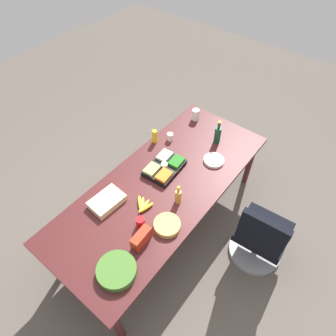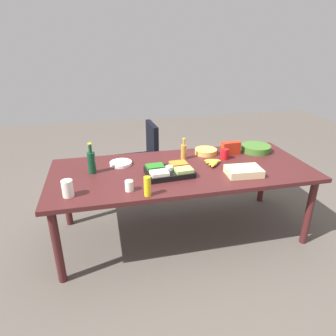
{
  "view_description": "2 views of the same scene",
  "coord_description": "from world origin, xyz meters",
  "px_view_note": "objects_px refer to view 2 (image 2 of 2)",
  "views": [
    {
      "loc": [
        -1.42,
        -1.18,
        3.06
      ],
      "look_at": [
        0.14,
        0.05,
        0.83
      ],
      "focal_mm": 31.42,
      "sensor_mm": 36.0,
      "label": 1
    },
    {
      "loc": [
        0.73,
        2.55,
        1.91
      ],
      "look_at": [
        0.15,
        0.03,
        0.78
      ],
      "focal_mm": 31.75,
      "sensor_mm": 36.0,
      "label": 2
    }
  ],
  "objects_px": {
    "paper_cup": "(129,186)",
    "paper_plate_stack": "(121,163)",
    "mayo_jar": "(68,188)",
    "banana_bunch": "(214,162)",
    "veggie_tray": "(169,171)",
    "salad_bowl": "(256,148)",
    "chip_bowl": "(206,151)",
    "wine_bottle": "(92,162)",
    "office_chair": "(140,167)",
    "sheet_cake": "(244,171)",
    "conference_table": "(182,174)",
    "mustard_bottle": "(147,186)",
    "chip_bag_red": "(231,148)",
    "red_solo_cup": "(225,154)",
    "dressing_bottle": "(184,151)"
  },
  "relations": [
    {
      "from": "veggie_tray",
      "to": "paper_plate_stack",
      "type": "relative_size",
      "value": 2.0
    },
    {
      "from": "mayo_jar",
      "to": "sheet_cake",
      "type": "bearing_deg",
      "value": -177.73
    },
    {
      "from": "paper_plate_stack",
      "to": "banana_bunch",
      "type": "xyz_separation_m",
      "value": [
        -0.91,
        0.21,
        0.01
      ]
    },
    {
      "from": "chip_bowl",
      "to": "wine_bottle",
      "type": "bearing_deg",
      "value": 11.25
    },
    {
      "from": "chip_bag_red",
      "to": "paper_plate_stack",
      "type": "bearing_deg",
      "value": 1.26
    },
    {
      "from": "paper_cup",
      "to": "mayo_jar",
      "type": "bearing_deg",
      "value": -1.8
    },
    {
      "from": "office_chair",
      "to": "banana_bunch",
      "type": "relative_size",
      "value": 4.89
    },
    {
      "from": "conference_table",
      "to": "chip_bag_red",
      "type": "relative_size",
      "value": 12.62
    },
    {
      "from": "office_chair",
      "to": "salad_bowl",
      "type": "xyz_separation_m",
      "value": [
        -1.21,
        0.74,
        0.42
      ]
    },
    {
      "from": "salad_bowl",
      "to": "chip_bag_red",
      "type": "xyz_separation_m",
      "value": [
        0.32,
        0.02,
        0.03
      ]
    },
    {
      "from": "sheet_cake",
      "to": "banana_bunch",
      "type": "height_order",
      "value": "sheet_cake"
    },
    {
      "from": "office_chair",
      "to": "wine_bottle",
      "type": "distance_m",
      "value": 1.19
    },
    {
      "from": "wine_bottle",
      "to": "mustard_bottle",
      "type": "xyz_separation_m",
      "value": [
        -0.43,
        0.55,
        -0.03
      ]
    },
    {
      "from": "veggie_tray",
      "to": "wine_bottle",
      "type": "bearing_deg",
      "value": -16.49
    },
    {
      "from": "wine_bottle",
      "to": "red_solo_cup",
      "type": "height_order",
      "value": "wine_bottle"
    },
    {
      "from": "paper_cup",
      "to": "veggie_tray",
      "type": "height_order",
      "value": "paper_cup"
    },
    {
      "from": "mustard_bottle",
      "to": "dressing_bottle",
      "type": "height_order",
      "value": "dressing_bottle"
    },
    {
      "from": "mayo_jar",
      "to": "mustard_bottle",
      "type": "xyz_separation_m",
      "value": [
        -0.62,
        0.13,
        0.01
      ]
    },
    {
      "from": "office_chair",
      "to": "salad_bowl",
      "type": "height_order",
      "value": "office_chair"
    },
    {
      "from": "conference_table",
      "to": "chip_bowl",
      "type": "xyz_separation_m",
      "value": [
        -0.36,
        -0.34,
        0.09
      ]
    },
    {
      "from": "mayo_jar",
      "to": "paper_cup",
      "type": "distance_m",
      "value": 0.49
    },
    {
      "from": "salad_bowl",
      "to": "chip_bag_red",
      "type": "bearing_deg",
      "value": 3.7
    },
    {
      "from": "conference_table",
      "to": "mustard_bottle",
      "type": "bearing_deg",
      "value": 47.78
    },
    {
      "from": "veggie_tray",
      "to": "banana_bunch",
      "type": "height_order",
      "value": "veggie_tray"
    },
    {
      "from": "sheet_cake",
      "to": "veggie_tray",
      "type": "xyz_separation_m",
      "value": [
        0.67,
        -0.16,
        0.0
      ]
    },
    {
      "from": "chip_bowl",
      "to": "sheet_cake",
      "type": "distance_m",
      "value": 0.62
    },
    {
      "from": "conference_table",
      "to": "mustard_bottle",
      "type": "xyz_separation_m",
      "value": [
        0.42,
        0.46,
        0.15
      ]
    },
    {
      "from": "banana_bunch",
      "to": "salad_bowl",
      "type": "relative_size",
      "value": 0.6
    },
    {
      "from": "red_solo_cup",
      "to": "banana_bunch",
      "type": "relative_size",
      "value": 0.57
    },
    {
      "from": "mayo_jar",
      "to": "veggie_tray",
      "type": "bearing_deg",
      "value": -166.15
    },
    {
      "from": "paper_cup",
      "to": "paper_plate_stack",
      "type": "relative_size",
      "value": 0.41
    },
    {
      "from": "sheet_cake",
      "to": "veggie_tray",
      "type": "relative_size",
      "value": 0.73
    },
    {
      "from": "wine_bottle",
      "to": "veggie_tray",
      "type": "relative_size",
      "value": 0.67
    },
    {
      "from": "sheet_cake",
      "to": "salad_bowl",
      "type": "height_order",
      "value": "salad_bowl"
    },
    {
      "from": "wine_bottle",
      "to": "mustard_bottle",
      "type": "relative_size",
      "value": 1.79
    },
    {
      "from": "paper_cup",
      "to": "sheet_cake",
      "type": "distance_m",
      "value": 1.07
    },
    {
      "from": "mustard_bottle",
      "to": "chip_bag_red",
      "type": "bearing_deg",
      "value": -145.19
    },
    {
      "from": "mayo_jar",
      "to": "mustard_bottle",
      "type": "bearing_deg",
      "value": 168.08
    },
    {
      "from": "red_solo_cup",
      "to": "dressing_bottle",
      "type": "distance_m",
      "value": 0.43
    },
    {
      "from": "paper_cup",
      "to": "veggie_tray",
      "type": "bearing_deg",
      "value": -149.5
    },
    {
      "from": "wine_bottle",
      "to": "chip_bag_red",
      "type": "bearing_deg",
      "value": -173.59
    },
    {
      "from": "paper_plate_stack",
      "to": "banana_bunch",
      "type": "height_order",
      "value": "banana_bunch"
    },
    {
      "from": "mustard_bottle",
      "to": "chip_bag_red",
      "type": "relative_size",
      "value": 0.82
    },
    {
      "from": "office_chair",
      "to": "sheet_cake",
      "type": "distance_m",
      "value": 1.57
    },
    {
      "from": "chip_bag_red",
      "to": "conference_table",
      "type": "bearing_deg",
      "value": 22.79
    },
    {
      "from": "banana_bunch",
      "to": "sheet_cake",
      "type": "bearing_deg",
      "value": 121.7
    },
    {
      "from": "mayo_jar",
      "to": "banana_bunch",
      "type": "bearing_deg",
      "value": -165.53
    },
    {
      "from": "mayo_jar",
      "to": "banana_bunch",
      "type": "distance_m",
      "value": 1.42
    },
    {
      "from": "mustard_bottle",
      "to": "chip_bag_red",
      "type": "height_order",
      "value": "mustard_bottle"
    },
    {
      "from": "salad_bowl",
      "to": "chip_bowl",
      "type": "bearing_deg",
      "value": -5.57
    }
  ]
}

